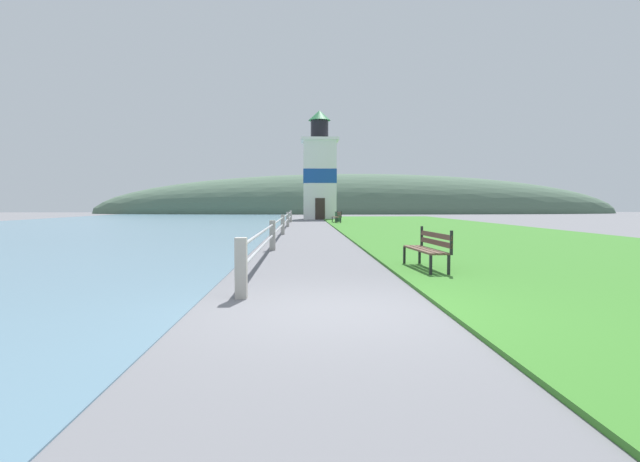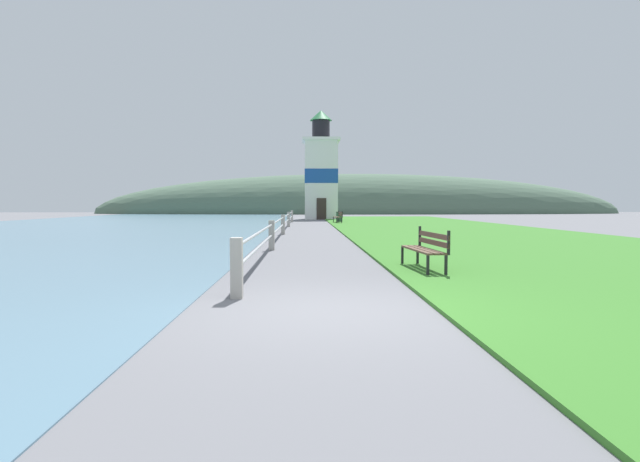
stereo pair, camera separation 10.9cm
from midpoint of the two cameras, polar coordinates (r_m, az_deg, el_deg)
ground_plane at (r=6.89m, az=1.48°, el=-9.19°), size 160.00×160.00×0.00m
grass_verge at (r=27.44m, az=14.95°, el=0.02°), size 12.00×58.59×0.06m
water_strip at (r=29.60m, az=-29.07°, el=-0.09°), size 24.00×93.74×0.01m
seawall_railing at (r=23.86m, az=-4.13°, el=0.97°), size 0.18×32.38×0.95m
park_bench_near at (r=11.10m, az=12.34°, el=-1.75°), size 0.61×2.00×0.94m
park_bench_midway at (r=37.57m, az=2.23°, el=1.71°), size 0.63×1.76×0.94m
lighthouse at (r=47.88m, az=0.17°, el=6.63°), size 3.52×3.52×10.32m
trash_bin at (r=39.53m, az=2.30°, el=1.61°), size 0.54×0.54×0.84m
distant_hillside at (r=76.26m, az=4.61°, el=2.02°), size 80.00×16.00×12.00m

